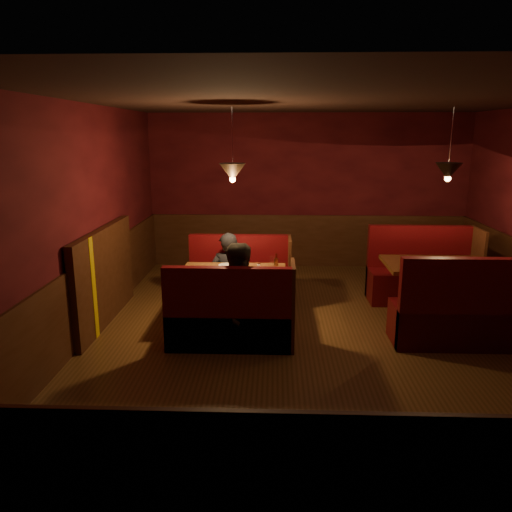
{
  "coord_description": "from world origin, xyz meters",
  "views": [
    {
      "loc": [
        -0.62,
        -6.01,
        2.53
      ],
      "look_at": [
        -0.86,
        0.39,
        0.95
      ],
      "focal_mm": 35.0,
      "sensor_mm": 36.0,
      "label": 1
    }
  ],
  "objects_px": {
    "second_table": "(439,278)",
    "diner_b": "(242,281)",
    "main_bench_near": "(231,321)",
    "main_table": "(235,283)",
    "main_bench_far": "(240,283)",
    "diner_a": "(228,259)",
    "second_bench_far": "(421,277)",
    "second_bench_near": "(462,318)"
  },
  "relations": [
    {
      "from": "second_table",
      "to": "diner_a",
      "type": "height_order",
      "value": "diner_a"
    },
    {
      "from": "main_bench_far",
      "to": "diner_b",
      "type": "distance_m",
      "value": 1.57
    },
    {
      "from": "main_bench_far",
      "to": "second_table",
      "type": "distance_m",
      "value": 2.83
    },
    {
      "from": "main_bench_near",
      "to": "diner_b",
      "type": "distance_m",
      "value": 0.51
    },
    {
      "from": "second_bench_far",
      "to": "diner_b",
      "type": "distance_m",
      "value": 3.23
    },
    {
      "from": "second_table",
      "to": "diner_b",
      "type": "height_order",
      "value": "diner_b"
    },
    {
      "from": "main_bench_far",
      "to": "diner_a",
      "type": "xyz_separation_m",
      "value": [
        -0.16,
        -0.17,
        0.41
      ]
    },
    {
      "from": "main_table",
      "to": "diner_b",
      "type": "distance_m",
      "value": 0.75
    },
    {
      "from": "diner_a",
      "to": "main_bench_far",
      "type": "bearing_deg",
      "value": -137.76
    },
    {
      "from": "second_table",
      "to": "diner_b",
      "type": "xyz_separation_m",
      "value": [
        -2.62,
        -0.91,
        0.2
      ]
    },
    {
      "from": "main_bench_far",
      "to": "second_bench_near",
      "type": "relative_size",
      "value": 0.95
    },
    {
      "from": "second_bench_near",
      "to": "second_bench_far",
      "type": "bearing_deg",
      "value": 90.0
    },
    {
      "from": "main_bench_far",
      "to": "second_bench_near",
      "type": "bearing_deg",
      "value": -27.34
    },
    {
      "from": "second_bench_far",
      "to": "diner_b",
      "type": "xyz_separation_m",
      "value": [
        -2.66,
        -1.78,
        0.45
      ]
    },
    {
      "from": "main_table",
      "to": "diner_b",
      "type": "height_order",
      "value": "diner_b"
    },
    {
      "from": "main_bench_near",
      "to": "second_table",
      "type": "xyz_separation_m",
      "value": [
        2.76,
        1.01,
        0.28
      ]
    },
    {
      "from": "second_bench_far",
      "to": "main_bench_far",
      "type": "bearing_deg",
      "value": -173.94
    },
    {
      "from": "main_table",
      "to": "main_bench_far",
      "type": "xyz_separation_m",
      "value": [
        0.01,
        0.79,
        -0.24
      ]
    },
    {
      "from": "main_bench_near",
      "to": "second_bench_far",
      "type": "xyz_separation_m",
      "value": [
        2.79,
        1.88,
        0.03
      ]
    },
    {
      "from": "second_table",
      "to": "diner_b",
      "type": "relative_size",
      "value": 0.9
    },
    {
      "from": "second_bench_near",
      "to": "main_table",
      "type": "bearing_deg",
      "value": 166.9
    },
    {
      "from": "main_bench_far",
      "to": "diner_b",
      "type": "relative_size",
      "value": 0.95
    },
    {
      "from": "main_bench_near",
      "to": "main_table",
      "type": "bearing_deg",
      "value": 91.04
    },
    {
      "from": "main_bench_near",
      "to": "second_table",
      "type": "relative_size",
      "value": 1.05
    },
    {
      "from": "main_bench_far",
      "to": "main_bench_near",
      "type": "xyz_separation_m",
      "value": [
        0.0,
        -1.58,
        0.0
      ]
    },
    {
      "from": "main_table",
      "to": "diner_a",
      "type": "bearing_deg",
      "value": 103.3
    },
    {
      "from": "main_table",
      "to": "second_bench_far",
      "type": "bearing_deg",
      "value": 21.18
    },
    {
      "from": "main_bench_near",
      "to": "second_table",
      "type": "height_order",
      "value": "main_bench_near"
    },
    {
      "from": "main_table",
      "to": "main_bench_far",
      "type": "height_order",
      "value": "main_bench_far"
    },
    {
      "from": "diner_b",
      "to": "main_bench_far",
      "type": "bearing_deg",
      "value": 79.93
    },
    {
      "from": "main_bench_far",
      "to": "diner_a",
      "type": "relative_size",
      "value": 1.03
    },
    {
      "from": "diner_a",
      "to": "diner_b",
      "type": "height_order",
      "value": "diner_b"
    },
    {
      "from": "diner_a",
      "to": "diner_b",
      "type": "relative_size",
      "value": 0.92
    },
    {
      "from": "diner_b",
      "to": "second_table",
      "type": "bearing_deg",
      "value": 4.06
    },
    {
      "from": "main_table",
      "to": "diner_a",
      "type": "xyz_separation_m",
      "value": [
        -0.15,
        0.62,
        0.17
      ]
    },
    {
      "from": "main_bench_near",
      "to": "second_bench_near",
      "type": "bearing_deg",
      "value": 2.88
    },
    {
      "from": "second_bench_far",
      "to": "second_bench_near",
      "type": "distance_m",
      "value": 1.74
    },
    {
      "from": "second_bench_near",
      "to": "diner_a",
      "type": "distance_m",
      "value": 3.24
    },
    {
      "from": "main_bench_far",
      "to": "diner_a",
      "type": "bearing_deg",
      "value": -134.18
    },
    {
      "from": "main_bench_far",
      "to": "second_bench_far",
      "type": "height_order",
      "value": "second_bench_far"
    },
    {
      "from": "second_bench_near",
      "to": "diner_b",
      "type": "relative_size",
      "value": 0.99
    },
    {
      "from": "main_bench_far",
      "to": "second_bench_far",
      "type": "xyz_separation_m",
      "value": [
        2.79,
        0.3,
        0.03
      ]
    }
  ]
}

